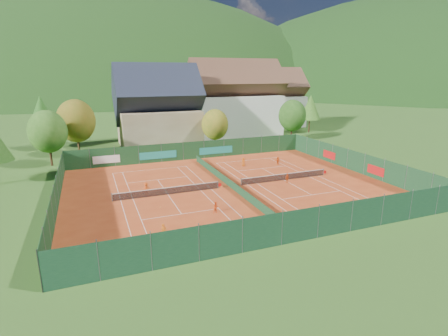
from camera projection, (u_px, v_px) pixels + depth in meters
ground at (230, 187)px, 44.64m from camera, size 600.00×600.00×0.00m
clay_pad at (230, 187)px, 44.63m from camera, size 40.00×32.00×0.01m
court_markings_left at (168, 195)px, 41.82m from camera, size 11.03×23.83×0.00m
court_markings_right at (284, 180)px, 47.44m from camera, size 11.03×23.83×0.00m
tennis_net_left at (169, 190)px, 41.75m from camera, size 13.30×0.10×1.02m
tennis_net_right at (285, 176)px, 47.37m from camera, size 13.30×0.10×1.02m
court_divider at (230, 183)px, 44.50m from camera, size 0.03×28.80×1.00m
fence_north at (191, 151)px, 58.45m from camera, size 40.00×0.10×3.00m
fence_south at (300, 225)px, 29.87m from camera, size 40.00×0.04×3.00m
fence_west at (56, 195)px, 37.21m from camera, size 0.04×32.00×3.00m
fence_east at (355, 162)px, 51.31m from camera, size 0.09×32.00×3.00m
chalet at (158, 112)px, 68.77m from camera, size 16.20×12.00×16.00m
hotel_block_a at (235, 103)px, 80.63m from camera, size 21.60×11.00×17.25m
hotel_block_b at (271, 102)px, 92.93m from camera, size 17.28×10.00×15.50m
tree_west_front at (48, 132)px, 53.44m from camera, size 5.72×5.72×8.69m
tree_west_mid at (76, 121)px, 60.05m from camera, size 6.44×6.44×9.78m
tree_west_back at (42, 114)px, 64.95m from camera, size 5.60×5.60×10.00m
tree_center at (215, 125)px, 65.25m from camera, size 5.01×5.01×7.60m
tree_east_front at (292, 116)px, 73.19m from camera, size 5.72×5.72×8.69m
tree_east_mid at (310, 107)px, 83.71m from camera, size 5.04×5.04×9.00m
tree_east_back at (265, 103)px, 87.90m from camera, size 7.15×7.15×10.86m
mountain_backdrop at (151, 143)px, 274.83m from camera, size 820.00×530.00×242.00m
ball_hopper at (389, 201)px, 38.17m from camera, size 0.34×0.34×0.80m
loose_ball_0 at (160, 207)px, 37.83m from camera, size 0.07×0.07×0.07m
loose_ball_1 at (282, 210)px, 37.00m from camera, size 0.07×0.07×0.07m
player_left_near at (164, 232)px, 30.48m from camera, size 0.58×0.43×1.45m
player_left_mid at (216, 208)px, 36.12m from camera, size 0.63×0.49×1.28m
player_left_far at (146, 189)px, 41.65m from camera, size 1.06×0.71×1.51m
player_right_near at (287, 178)px, 46.20m from camera, size 0.82×0.62×1.29m
player_right_far_a at (243, 162)px, 54.29m from camera, size 0.73×0.53×1.38m
player_right_far_b at (278, 161)px, 55.20m from camera, size 1.25×0.72×1.28m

